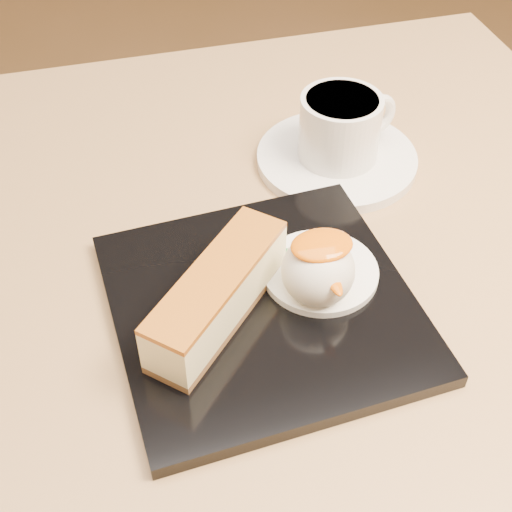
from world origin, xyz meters
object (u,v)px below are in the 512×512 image
object	(u,v)px
cheesecake	(218,294)
saucer	(337,159)
coffee_cup	(342,126)
table	(244,418)
ice_cream_scoop	(318,270)
dessert_plate	(263,306)

from	to	relation	value
cheesecake	saucer	size ratio (longest dim) A/B	0.84
cheesecake	coffee_cup	world-z (taller)	coffee_cup
table	ice_cream_scoop	bearing A→B (deg)	-15.21
ice_cream_scoop	coffee_cup	world-z (taller)	coffee_cup
dessert_plate	cheesecake	size ratio (longest dim) A/B	1.74
dessert_plate	cheesecake	xyz separation A→B (m)	(-0.04, -0.01, 0.03)
ice_cream_scoop	table	bearing A→B (deg)	164.79
dessert_plate	coffee_cup	distance (m)	0.20
dessert_plate	coffee_cup	xyz separation A→B (m)	(0.12, 0.16, 0.04)
table	dessert_plate	world-z (taller)	dessert_plate
table	cheesecake	xyz separation A→B (m)	(-0.02, -0.01, 0.19)
table	dessert_plate	bearing A→B (deg)	-34.51
ice_cream_scoop	coffee_cup	size ratio (longest dim) A/B	0.55
table	ice_cream_scoop	xyz separation A→B (m)	(0.05, -0.01, 0.19)
table	cheesecake	size ratio (longest dim) A/B	6.34
table	cheesecake	world-z (taller)	cheesecake
cheesecake	saucer	xyz separation A→B (m)	(0.15, 0.17, -0.03)
cheesecake	saucer	bearing A→B (deg)	1.68
table	cheesecake	bearing A→B (deg)	-144.80
dessert_plate	saucer	xyz separation A→B (m)	(0.12, 0.16, -0.00)
table	saucer	xyz separation A→B (m)	(0.13, 0.15, 0.16)
dessert_plate	ice_cream_scoop	world-z (taller)	ice_cream_scoop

